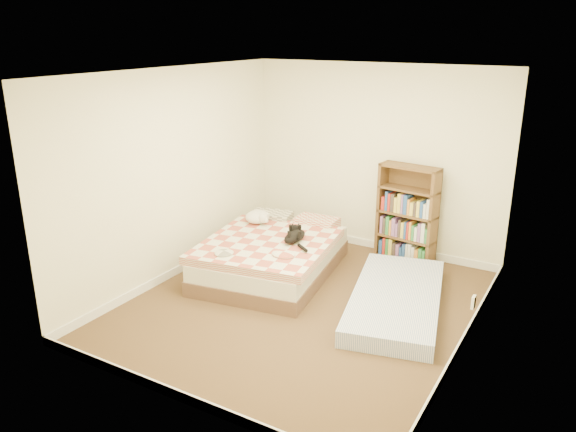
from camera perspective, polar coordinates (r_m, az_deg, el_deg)
The scene contains 6 objects.
room at distance 5.84m, azimuth 1.57°, elevation 1.51°, with size 3.51×4.01×2.51m.
bed at distance 6.99m, azimuth -1.47°, elevation -3.88°, with size 1.69×2.17×0.53m.
bookshelf at distance 7.43m, azimuth 11.98°, elevation -0.86°, with size 0.80×0.35×1.28m.
floor_mattress at distance 6.31m, azimuth 10.93°, elevation -8.32°, with size 0.92×2.04×0.18m, color #7588C3.
black_cat at distance 6.73m, azimuth 0.84°, elevation -2.02°, with size 0.34×0.68×0.15m.
white_dog at distance 7.35m, azimuth -3.10°, elevation -0.10°, with size 0.41×0.43×0.17m.
Camera 1 is at (2.67, -4.90, 2.90)m, focal length 35.00 mm.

